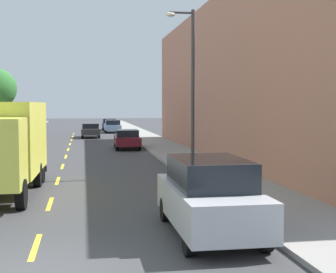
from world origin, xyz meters
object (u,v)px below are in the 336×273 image
Objects in this scene: parked_sedan_red at (27,131)px; parked_sedan_burgundy at (127,139)px; parked_wagon_sky at (112,126)px; parked_wagon_navy at (109,124)px; parked_pickup_champagne at (11,136)px; parked_suv_silver at (209,196)px; street_lamp at (190,80)px; delivery_box_truck at (3,142)px; moving_charcoal_sedan at (90,130)px.

parked_sedan_red is 14.67m from parked_sedan_burgundy.
parked_wagon_sky is (8.67, 9.59, 0.05)m from parked_sedan_red.
parked_pickup_champagne is at bearing -110.36° from parked_wagon_navy.
parked_sedan_burgundy is at bearing -90.25° from parked_wagon_navy.
parked_wagon_navy is (8.90, 23.99, -0.02)m from parked_pickup_champagne.
parked_sedan_burgundy is at bearing -22.24° from parked_pickup_champagne.
parked_wagon_sky reaches higher than parked_sedan_burgundy.
parked_suv_silver is at bearing -90.17° from parked_sedan_burgundy.
street_lamp is 11.00m from parked_suv_silver.
parked_sedan_red is at bearing -118.89° from parked_wagon_navy.
parked_wagon_sky and parked_wagon_navy have the same top height.
parked_sedan_red is 0.95× the size of parked_wagon_navy.
parked_sedan_red is at bearing 125.42° from parked_sedan_burgundy.
parked_suv_silver reaches higher than parked_wagon_sky.
parked_pickup_champagne is at bearing 97.24° from delivery_box_truck.
delivery_box_truck is 1.69× the size of moving_charcoal_sedan.
parked_wagon_navy is at bearing 82.16° from delivery_box_truck.
parked_suv_silver is at bearing -90.30° from parked_wagon_sky.
delivery_box_truck reaches higher than parked_sedan_red.
parked_sedan_burgundy is 0.85× the size of parked_pickup_champagne.
street_lamp is 1.40× the size of parked_pickup_champagne.
delivery_box_truck reaches higher than parked_wagon_navy.
moving_charcoal_sedan is (3.59, 30.57, -1.16)m from delivery_box_truck.
delivery_box_truck reaches higher than parked_sedan_burgundy.
parked_pickup_champagne is at bearing 157.76° from parked_sedan_burgundy.
parked_wagon_navy is (0.19, 52.11, -0.18)m from parked_suv_silver.
parked_sedan_red is (-2.41, 29.50, -1.16)m from delivery_box_truck.
delivery_box_truck is at bearing -96.71° from moving_charcoal_sedan.
parked_suv_silver is 1.02× the size of parked_wagon_navy.
parked_sedan_red is 0.96× the size of parked_wagon_sky.
parked_wagon_sky is at bearing -89.53° from parked_wagon_navy.
parked_suv_silver reaches higher than parked_sedan_red.
parked_suv_silver reaches higher than parked_wagon_navy.
parked_sedan_burgundy is 0.95× the size of parked_suv_silver.
parked_wagon_navy is at bearing 90.47° from parked_wagon_sky.
delivery_box_truck is 21.34m from parked_pickup_champagne.
parked_wagon_navy is at bearing 79.80° from moving_charcoal_sedan.
street_lamp is 8.80m from delivery_box_truck.
parked_pickup_champagne is 25.58m from parked_wagon_navy.
delivery_box_truck is at bearing -99.10° from parked_wagon_sky.
street_lamp is 27.80m from moving_charcoal_sedan.
moving_charcoal_sedan is at bearing 100.86° from parked_sedan_burgundy.
moving_charcoal_sedan is (-2.62, -14.55, -0.05)m from parked_wagon_navy.
street_lamp is 35.98m from parked_wagon_sky.
delivery_box_truck is 39.61m from parked_wagon_sky.
parked_sedan_red is at bearing 111.22° from street_lamp.
parked_pickup_champagne is at bearing 107.20° from parked_suv_silver.
delivery_box_truck is 1.62× the size of parked_wagon_sky.
delivery_box_truck reaches higher than parked_suv_silver.
parked_suv_silver reaches higher than moving_charcoal_sedan.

